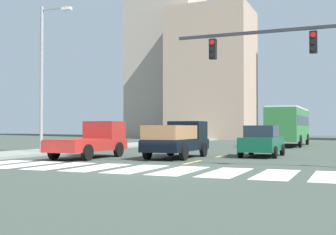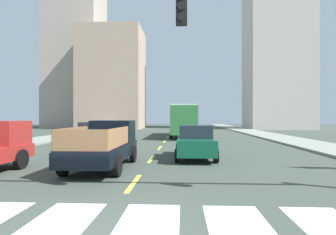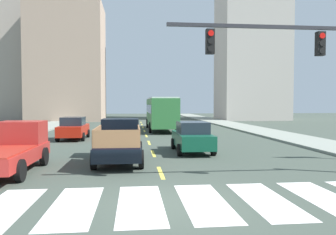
{
  "view_description": "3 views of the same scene",
  "coord_description": "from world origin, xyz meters",
  "px_view_note": "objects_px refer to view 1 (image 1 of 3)",
  "views": [
    {
      "loc": [
        6.82,
        -15.54,
        1.6
      ],
      "look_at": [
        -2.8,
        7.81,
        2.18
      ],
      "focal_mm": 47.77,
      "sensor_mm": 36.0,
      "label": 1
    },
    {
      "loc": [
        1.56,
        -4.6,
        2.11
      ],
      "look_at": [
        0.43,
        16.63,
        2.09
      ],
      "focal_mm": 28.91,
      "sensor_mm": 36.0,
      "label": 2
    },
    {
      "loc": [
        -1.06,
        -8.95,
        2.75
      ],
      "look_at": [
        0.8,
        8.91,
        1.98
      ],
      "focal_mm": 35.32,
      "sensor_mm": 36.0,
      "label": 3
    }
  ],
  "objects_px": {
    "sedan_mid": "(262,141)",
    "sedan_near_left": "(178,137)",
    "city_bus": "(289,124)",
    "streetlight_left": "(44,72)",
    "pickup_dark": "(93,140)",
    "pickup_stakebed": "(180,140)"
  },
  "relations": [
    {
      "from": "sedan_mid",
      "to": "city_bus",
      "type": "bearing_deg",
      "value": 89.24
    },
    {
      "from": "sedan_near_left",
      "to": "city_bus",
      "type": "bearing_deg",
      "value": 47.86
    },
    {
      "from": "city_bus",
      "to": "sedan_near_left",
      "type": "xyz_separation_m",
      "value": [
        -7.35,
        -7.97,
        -1.09
      ]
    },
    {
      "from": "city_bus",
      "to": "sedan_near_left",
      "type": "bearing_deg",
      "value": -132.2
    },
    {
      "from": "pickup_dark",
      "to": "city_bus",
      "type": "height_order",
      "value": "city_bus"
    },
    {
      "from": "pickup_dark",
      "to": "sedan_mid",
      "type": "distance_m",
      "value": 9.28
    },
    {
      "from": "sedan_mid",
      "to": "pickup_stakebed",
      "type": "bearing_deg",
      "value": -150.85
    },
    {
      "from": "pickup_dark",
      "to": "streetlight_left",
      "type": "xyz_separation_m",
      "value": [
        -4.49,
        1.6,
        4.05
      ]
    },
    {
      "from": "sedan_mid",
      "to": "sedan_near_left",
      "type": "xyz_separation_m",
      "value": [
        -7.85,
        7.45,
        0.0
      ]
    },
    {
      "from": "city_bus",
      "to": "streetlight_left",
      "type": "height_order",
      "value": "streetlight_left"
    },
    {
      "from": "pickup_dark",
      "to": "city_bus",
      "type": "xyz_separation_m",
      "value": [
        7.72,
        19.74,
        1.03
      ]
    },
    {
      "from": "pickup_stakebed",
      "to": "sedan_near_left",
      "type": "bearing_deg",
      "value": 109.99
    },
    {
      "from": "sedan_mid",
      "to": "sedan_near_left",
      "type": "distance_m",
      "value": 10.83
    },
    {
      "from": "pickup_stakebed",
      "to": "city_bus",
      "type": "xyz_separation_m",
      "value": [
        3.46,
        17.87,
        1.02
      ]
    },
    {
      "from": "sedan_mid",
      "to": "streetlight_left",
      "type": "bearing_deg",
      "value": -170.53
    },
    {
      "from": "sedan_mid",
      "to": "sedan_near_left",
      "type": "bearing_deg",
      "value": 133.89
    },
    {
      "from": "sedan_near_left",
      "to": "streetlight_left",
      "type": "distance_m",
      "value": 11.99
    },
    {
      "from": "sedan_mid",
      "to": "streetlight_left",
      "type": "relative_size",
      "value": 0.49
    },
    {
      "from": "pickup_dark",
      "to": "streetlight_left",
      "type": "bearing_deg",
      "value": 161.22
    },
    {
      "from": "pickup_dark",
      "to": "city_bus",
      "type": "relative_size",
      "value": 0.48
    },
    {
      "from": "streetlight_left",
      "to": "pickup_dark",
      "type": "bearing_deg",
      "value": -19.58
    },
    {
      "from": "pickup_dark",
      "to": "city_bus",
      "type": "bearing_deg",
      "value": 69.45
    }
  ]
}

